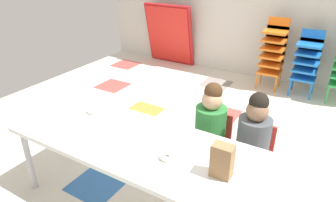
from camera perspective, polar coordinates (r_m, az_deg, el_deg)
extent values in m
cube|color=silver|center=(3.23, 3.91, -9.14)|extent=(5.72, 4.96, 0.02)
cube|color=#336BB2|center=(3.99, -23.05, -3.83)|extent=(0.43, 0.43, 0.00)
cube|color=#B24C47|center=(3.93, 9.97, -2.40)|extent=(0.43, 0.43, 0.00)
cube|color=#B24C47|center=(5.70, -7.99, 6.85)|extent=(0.43, 0.43, 0.00)
cube|color=orange|center=(3.95, -4.69, -1.90)|extent=(0.43, 0.43, 0.00)
cube|color=#B24C47|center=(4.79, -10.41, 2.88)|extent=(0.43, 0.43, 0.00)
cube|color=#336BB2|center=(3.12, -7.50, -10.55)|extent=(0.43, 0.43, 0.00)
cube|color=gray|center=(4.84, 9.01, 3.25)|extent=(0.43, 0.43, 0.00)
cube|color=#336BB2|center=(2.86, -13.21, -14.99)|extent=(0.43, 0.43, 0.00)
cube|color=white|center=(2.22, -4.49, -8.37)|extent=(2.10, 0.75, 0.04)
cylinder|color=#B2B2B7|center=(2.83, -24.72, -10.11)|extent=(0.05, 0.05, 0.58)
cylinder|color=#B2B2B7|center=(3.14, -15.63, -4.78)|extent=(0.05, 0.05, 0.58)
cylinder|color=#B2B2B7|center=(2.38, 21.20, -17.10)|extent=(0.05, 0.05, 0.58)
cube|color=red|center=(2.71, 7.68, -8.97)|extent=(0.32, 0.30, 0.03)
cube|color=red|center=(2.75, 9.14, -4.84)|extent=(0.29, 0.02, 0.30)
cylinder|color=#2D7A38|center=(2.59, 7.96, -4.99)|extent=(0.30, 0.30, 0.38)
sphere|color=tan|center=(2.47, 8.33, 0.19)|extent=(0.17, 0.17, 0.17)
sphere|color=#472D19|center=(2.45, 8.55, 1.77)|extent=(0.15, 0.15, 0.15)
cylinder|color=red|center=(2.75, 3.65, -12.07)|extent=(0.02, 0.02, 0.28)
cylinder|color=red|center=(2.67, 9.14, -13.85)|extent=(0.02, 0.02, 0.28)
cylinder|color=red|center=(2.94, 6.03, -9.35)|extent=(0.02, 0.02, 0.28)
cylinder|color=red|center=(2.86, 11.18, -10.89)|extent=(0.02, 0.02, 0.28)
cube|color=red|center=(2.63, 15.16, -11.12)|extent=(0.32, 0.30, 0.03)
cube|color=red|center=(2.66, 16.49, -6.79)|extent=(0.29, 0.02, 0.30)
cylinder|color=#4C5156|center=(2.50, 15.74, -7.08)|extent=(0.31, 0.31, 0.38)
sphere|color=#8C664C|center=(2.37, 16.49, -1.80)|extent=(0.17, 0.17, 0.17)
sphere|color=black|center=(2.35, 16.78, -0.17)|extent=(0.15, 0.15, 0.15)
cylinder|color=red|center=(2.65, 10.95, -14.40)|extent=(0.02, 0.02, 0.28)
cylinder|color=red|center=(2.60, 16.94, -16.12)|extent=(0.02, 0.02, 0.28)
cylinder|color=red|center=(2.84, 12.86, -11.37)|extent=(0.02, 0.02, 0.28)
cylinder|color=red|center=(2.80, 18.40, -12.88)|extent=(0.02, 0.02, 0.28)
cube|color=orange|center=(4.78, 18.57, 5.24)|extent=(0.32, 0.30, 0.03)
cube|color=orange|center=(4.88, 19.12, 6.71)|extent=(0.30, 0.02, 0.18)
cube|color=orange|center=(4.74, 18.78, 6.60)|extent=(0.32, 0.30, 0.03)
cube|color=orange|center=(4.85, 19.33, 8.04)|extent=(0.30, 0.02, 0.18)
cube|color=orange|center=(4.71, 18.98, 7.97)|extent=(0.32, 0.30, 0.03)
cube|color=orange|center=(4.82, 19.54, 9.40)|extent=(0.30, 0.02, 0.18)
cube|color=orange|center=(4.67, 19.20, 9.36)|extent=(0.32, 0.30, 0.03)
cube|color=orange|center=(4.79, 19.75, 10.77)|extent=(0.30, 0.02, 0.18)
cube|color=orange|center=(4.64, 19.41, 10.78)|extent=(0.32, 0.30, 0.03)
cube|color=orange|center=(4.76, 19.97, 12.15)|extent=(0.30, 0.02, 0.18)
cube|color=orange|center=(4.62, 19.64, 12.21)|extent=(0.32, 0.30, 0.03)
cube|color=orange|center=(4.73, 20.19, 13.56)|extent=(0.30, 0.02, 0.18)
cylinder|color=orange|center=(4.74, 16.34, 3.66)|extent=(0.02, 0.02, 0.26)
cylinder|color=orange|center=(4.68, 19.61, 2.93)|extent=(0.02, 0.02, 0.26)
cylinder|color=orange|center=(4.97, 17.17, 4.62)|extent=(0.02, 0.02, 0.26)
cylinder|color=orange|center=(4.92, 20.30, 3.93)|extent=(0.02, 0.02, 0.26)
cube|color=blue|center=(4.72, 24.12, 4.01)|extent=(0.32, 0.30, 0.03)
cube|color=blue|center=(4.82, 24.57, 5.52)|extent=(0.30, 0.02, 0.18)
cube|color=blue|center=(4.68, 24.39, 5.37)|extent=(0.32, 0.30, 0.03)
cube|color=blue|center=(4.78, 24.84, 6.86)|extent=(0.30, 0.02, 0.18)
cube|color=blue|center=(4.64, 24.66, 6.75)|extent=(0.32, 0.30, 0.03)
cube|color=blue|center=(4.75, 25.11, 8.22)|extent=(0.30, 0.02, 0.18)
cube|color=blue|center=(4.61, 24.93, 8.16)|extent=(0.32, 0.30, 0.03)
cube|color=blue|center=(4.72, 25.38, 9.60)|extent=(0.30, 0.02, 0.18)
cube|color=blue|center=(4.58, 25.21, 9.58)|extent=(0.32, 0.30, 0.03)
cube|color=blue|center=(4.69, 25.66, 11.00)|extent=(0.30, 0.02, 0.18)
cylinder|color=blue|center=(4.66, 21.91, 2.41)|extent=(0.02, 0.02, 0.26)
cylinder|color=blue|center=(4.63, 25.27, 1.65)|extent=(0.02, 0.02, 0.26)
cylinder|color=blue|center=(4.90, 22.49, 3.44)|extent=(0.02, 0.02, 0.26)
cylinder|color=blue|center=(4.87, 25.69, 2.71)|extent=(0.02, 0.02, 0.26)
cylinder|color=green|center=(4.62, 27.82, 1.06)|extent=(0.02, 0.02, 0.26)
cylinder|color=green|center=(4.87, 28.11, 2.16)|extent=(0.02, 0.02, 0.26)
cube|color=red|center=(5.58, 0.29, 12.42)|extent=(0.90, 0.28, 1.09)
cube|color=red|center=(5.55, 0.10, 12.35)|extent=(0.83, 0.23, 0.99)
cube|color=#9E754C|center=(1.89, 10.17, -11.02)|extent=(0.13, 0.09, 0.22)
cylinder|color=white|center=(2.68, -13.88, -2.11)|extent=(0.18, 0.18, 0.01)
torus|color=white|center=(2.67, -13.93, -1.73)|extent=(0.11, 0.11, 0.03)
torus|color=white|center=(2.05, -0.27, -10.40)|extent=(0.10, 0.10, 0.03)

